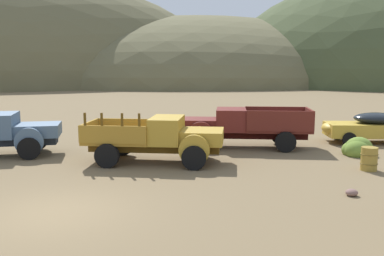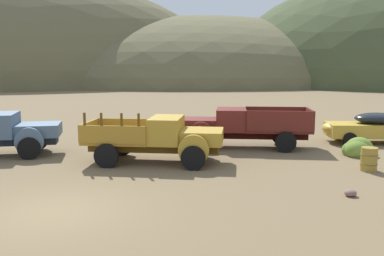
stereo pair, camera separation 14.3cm
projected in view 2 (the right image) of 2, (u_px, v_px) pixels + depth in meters
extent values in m
plane|color=brown|center=(54.00, 212.00, 11.64)|extent=(300.00, 300.00, 0.00)
ellipsoid|color=brown|center=(204.00, 82.00, 97.35)|extent=(89.30, 69.92, 28.84)
cube|color=slate|center=(39.00, 130.00, 19.04)|extent=(1.86, 1.71, 0.55)
cube|color=#B7B2A8|center=(59.00, 130.00, 19.20)|extent=(0.08, 1.17, 0.44)
cylinder|color=slate|center=(29.00, 142.00, 18.07)|extent=(1.20, 0.19, 1.20)
cylinder|color=slate|center=(37.00, 134.00, 20.04)|extent=(1.20, 0.19, 1.20)
cube|color=slate|center=(0.00, 125.00, 18.72)|extent=(1.37, 1.96, 1.05)
cube|color=black|center=(15.00, 120.00, 18.80)|extent=(0.06, 1.66, 0.59)
cylinder|color=black|center=(29.00, 148.00, 18.06)|extent=(0.96, 0.28, 0.96)
cylinder|color=black|center=(38.00, 140.00, 20.13)|extent=(0.96, 0.28, 0.96)
cube|color=#593D12|center=(154.00, 146.00, 17.52)|extent=(5.40, 2.55, 0.36)
cube|color=#B28928|center=(202.00, 137.00, 17.24)|extent=(2.15, 2.24, 0.55)
cube|color=#B7B2A8|center=(221.00, 138.00, 17.15)|extent=(0.45, 1.22, 0.44)
cylinder|color=#B28928|center=(194.00, 150.00, 16.25)|extent=(1.20, 0.53, 1.20)
cylinder|color=#B28928|center=(199.00, 140.00, 18.38)|extent=(1.20, 0.53, 1.20)
cube|color=#B28928|center=(166.00, 130.00, 17.36)|extent=(1.80, 2.37, 1.05)
cube|color=black|center=(180.00, 125.00, 17.27)|extent=(0.57, 1.71, 0.59)
cube|color=#A47826|center=(120.00, 140.00, 17.64)|extent=(3.22, 2.88, 0.12)
cube|color=#A47826|center=(112.00, 135.00, 16.51)|extent=(2.61, 0.89, 0.70)
cube|color=#A47826|center=(127.00, 126.00, 18.66)|extent=(2.61, 0.89, 0.70)
cube|color=#A47826|center=(90.00, 130.00, 17.73)|extent=(0.74, 2.12, 0.70)
cube|color=#593D12|center=(84.00, 119.00, 16.54)|extent=(0.10, 0.10, 0.50)
cube|color=#593D12|center=(101.00, 119.00, 16.46)|extent=(0.10, 0.10, 0.50)
cube|color=#593D12|center=(122.00, 120.00, 16.38)|extent=(0.10, 0.10, 0.50)
cube|color=#593D12|center=(139.00, 120.00, 16.30)|extent=(0.10, 0.10, 0.50)
cylinder|color=black|center=(193.00, 158.00, 16.24)|extent=(1.00, 0.55, 0.96)
cylinder|color=black|center=(199.00, 146.00, 18.47)|extent=(1.00, 0.55, 0.96)
cylinder|color=black|center=(106.00, 156.00, 16.61)|extent=(1.00, 0.55, 0.96)
cylinder|color=black|center=(122.00, 145.00, 18.85)|extent=(1.00, 0.55, 0.96)
cube|color=black|center=(243.00, 134.00, 20.65)|extent=(6.12, 2.58, 0.36)
cube|color=maroon|center=(197.00, 124.00, 20.79)|extent=(2.31, 2.11, 0.55)
cube|color=#B7B2A8|center=(179.00, 124.00, 20.88)|extent=(0.39, 1.11, 0.44)
cylinder|color=maroon|center=(204.00, 128.00, 21.78)|extent=(1.20, 0.50, 1.20)
cylinder|color=maroon|center=(201.00, 135.00, 19.86)|extent=(1.20, 0.50, 1.20)
cube|color=maroon|center=(231.00, 119.00, 20.60)|extent=(1.88, 2.21, 1.05)
cube|color=black|center=(218.00, 115.00, 20.63)|extent=(0.49, 1.56, 0.59)
cube|color=maroon|center=(278.00, 130.00, 20.46)|extent=(3.51, 2.75, 0.12)
cube|color=maroon|center=(276.00, 116.00, 21.36)|extent=(2.99, 0.95, 0.95)
cube|color=maroon|center=(281.00, 121.00, 19.41)|extent=(2.99, 0.95, 0.95)
cube|color=maroon|center=(310.00, 119.00, 20.25)|extent=(0.64, 1.93, 0.95)
cylinder|color=black|center=(204.00, 134.00, 21.87)|extent=(1.00, 0.53, 0.96)
cylinder|color=black|center=(201.00, 141.00, 19.85)|extent=(1.00, 0.53, 0.96)
cylinder|color=black|center=(281.00, 135.00, 21.51)|extent=(1.00, 0.53, 0.96)
cylinder|color=black|center=(286.00, 142.00, 19.49)|extent=(1.00, 0.53, 0.96)
cube|color=gold|center=(372.00, 130.00, 21.80)|extent=(4.75, 2.72, 0.68)
ellipsoid|color=black|center=(378.00, 118.00, 21.70)|extent=(2.61, 2.04, 0.57)
ellipsoid|color=gold|center=(332.00, 128.00, 21.86)|extent=(1.27, 1.61, 0.61)
cylinder|color=black|center=(339.00, 133.00, 22.78)|extent=(0.71, 0.34, 0.68)
cylinder|color=black|center=(350.00, 139.00, 21.02)|extent=(0.71, 0.34, 0.68)
cylinder|color=olive|center=(369.00, 159.00, 16.13)|extent=(0.61, 0.61, 0.90)
torus|color=brown|center=(369.00, 154.00, 16.11)|extent=(0.65, 0.65, 0.03)
torus|color=brown|center=(369.00, 164.00, 16.16)|extent=(0.65, 0.65, 0.03)
ellipsoid|color=#5B8E42|center=(269.00, 130.00, 24.28)|extent=(0.99, 0.89, 1.02)
ellipsoid|color=#5B8E42|center=(268.00, 131.00, 24.35)|extent=(0.86, 0.77, 0.74)
ellipsoid|color=#5B8E42|center=(267.00, 132.00, 24.08)|extent=(0.81, 0.73, 0.72)
ellipsoid|color=olive|center=(354.00, 150.00, 19.00)|extent=(1.04, 0.94, 0.78)
ellipsoid|color=olive|center=(358.00, 151.00, 18.70)|extent=(1.15, 1.03, 0.91)
ellipsoid|color=olive|center=(359.00, 149.00, 18.90)|extent=(1.24, 1.12, 1.05)
ellipsoid|color=#7D5C53|center=(351.00, 193.00, 13.06)|extent=(0.38, 0.36, 0.23)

